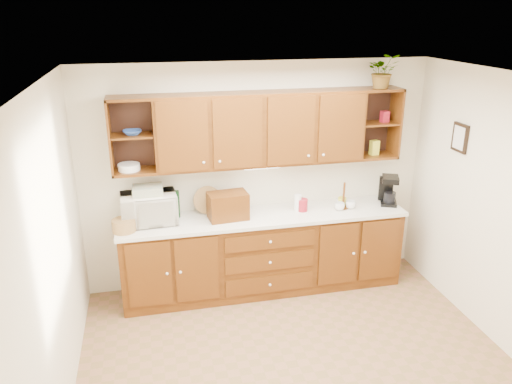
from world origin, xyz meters
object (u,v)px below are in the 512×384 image
microwave (149,208)px  bread_box (228,206)px  potted_plant (383,71)px  coffee_maker (389,190)px

microwave → bread_box: microwave is taller
microwave → potted_plant: bearing=-2.4°
microwave → bread_box: bearing=-8.5°
bread_box → coffee_maker: coffee_maker is taller
microwave → coffee_maker: 2.77m
bread_box → coffee_maker: 1.93m
microwave → potted_plant: potted_plant is taller
microwave → bread_box: (0.84, -0.08, -0.01)m
bread_box → potted_plant: (1.77, 0.11, 1.39)m
potted_plant → microwave: bearing=-179.4°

